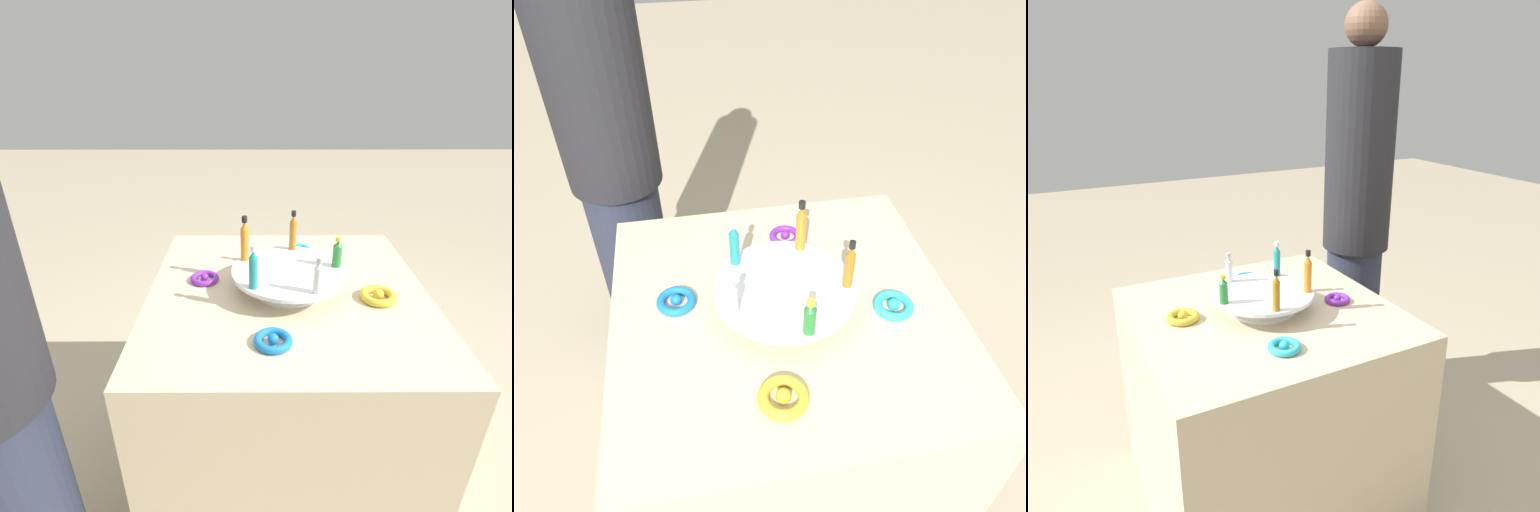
% 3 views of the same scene
% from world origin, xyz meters
% --- Properties ---
extents(ground_plane, '(12.00, 12.00, 0.00)m').
position_xyz_m(ground_plane, '(0.00, 0.00, 0.00)').
color(ground_plane, tan).
extents(party_table, '(0.84, 0.84, 0.76)m').
position_xyz_m(party_table, '(0.00, 0.00, 0.38)').
color(party_table, beige).
rests_on(party_table, ground_plane).
extents(display_stand, '(0.34, 0.34, 0.07)m').
position_xyz_m(display_stand, '(0.00, 0.00, 0.80)').
color(display_stand, white).
rests_on(display_stand, party_table).
extents(bottle_orange, '(0.03, 0.03, 0.14)m').
position_xyz_m(bottle_orange, '(-0.07, -0.13, 0.89)').
color(bottle_orange, orange).
rests_on(bottle_orange, display_stand).
extents(bottle_teal, '(0.02, 0.02, 0.13)m').
position_xyz_m(bottle_teal, '(0.10, -0.10, 0.88)').
color(bottle_teal, teal).
rests_on(bottle_teal, display_stand).
extents(bottle_clear, '(0.02, 0.02, 0.10)m').
position_xyz_m(bottle_clear, '(0.13, 0.07, 0.87)').
color(bottle_clear, silver).
rests_on(bottle_clear, display_stand).
extents(bottle_green, '(0.03, 0.03, 0.09)m').
position_xyz_m(bottle_green, '(-0.02, 0.15, 0.87)').
color(bottle_green, '#288438').
rests_on(bottle_green, display_stand).
extents(bottle_amber, '(0.02, 0.02, 0.13)m').
position_xyz_m(bottle_amber, '(-0.15, 0.02, 0.89)').
color(bottle_amber, '#AD6B19').
rests_on(bottle_amber, display_stand).
extents(ribbon_bow_blue, '(0.10, 0.10, 0.03)m').
position_xyz_m(ribbon_bow_blue, '(0.26, -0.06, 0.77)').
color(ribbon_bow_blue, blue).
rests_on(ribbon_bow_blue, party_table).
extents(ribbon_bow_gold, '(0.11, 0.11, 0.03)m').
position_xyz_m(ribbon_bow_gold, '(0.06, 0.26, 0.77)').
color(ribbon_bow_gold, gold).
rests_on(ribbon_bow_gold, party_table).
extents(ribbon_bow_teal, '(0.10, 0.10, 0.03)m').
position_xyz_m(ribbon_bow_teal, '(-0.26, 0.06, 0.77)').
color(ribbon_bow_teal, '#2DB7CC').
rests_on(ribbon_bow_teal, party_table).
extents(ribbon_bow_purple, '(0.09, 0.09, 0.03)m').
position_xyz_m(ribbon_bow_purple, '(-0.06, -0.26, 0.77)').
color(ribbon_bow_purple, purple).
rests_on(ribbon_bow_purple, party_table).
extents(person_figure, '(0.30, 0.30, 1.78)m').
position_xyz_m(person_figure, '(0.43, -0.68, 0.90)').
color(person_figure, '#282D42').
rests_on(person_figure, ground_plane).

